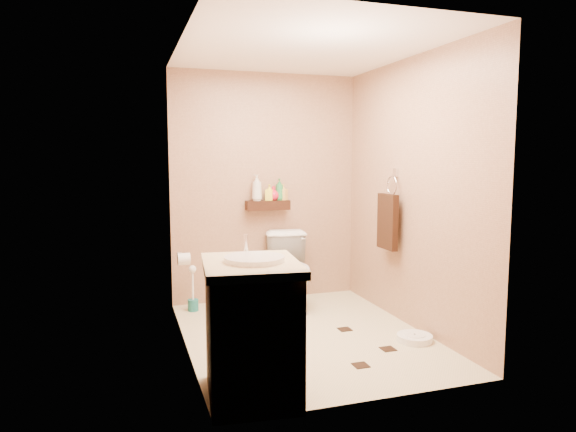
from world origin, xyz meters
name	(u,v)px	position (x,y,z in m)	size (l,w,h in m)	color
ground	(305,335)	(0.00, 0.00, 0.00)	(2.50, 2.50, 0.00)	beige
wall_back	(266,188)	(0.00, 1.25, 1.20)	(2.00, 0.04, 2.40)	tan
wall_front	(376,211)	(0.00, -1.25, 1.20)	(2.00, 0.04, 2.40)	tan
wall_left	(184,199)	(-1.00, 0.00, 1.20)	(0.04, 2.50, 2.40)	tan
wall_right	(411,193)	(1.00, 0.00, 1.20)	(0.04, 2.50, 2.40)	tan
ceiling	(306,48)	(0.00, 0.00, 2.40)	(2.00, 2.50, 0.02)	white
wall_shelf	(268,205)	(0.00, 1.17, 1.02)	(0.46, 0.14, 0.10)	#33190E
floor_accents	(308,337)	(0.01, -0.06, 0.00)	(1.17, 1.39, 0.01)	black
toilet	(291,271)	(0.15, 0.83, 0.38)	(0.42, 0.74, 0.75)	white
vanity	(252,327)	(-0.70, -0.95, 0.45)	(0.66, 0.78, 1.01)	brown
bathroom_scale	(415,338)	(0.82, -0.41, 0.03)	(0.34, 0.34, 0.06)	white
toilet_brush	(193,295)	(-0.82, 1.01, 0.16)	(0.11, 0.11, 0.46)	#1B6B6D
towel_ring	(388,219)	(0.91, 0.25, 0.95)	(0.12, 0.30, 0.76)	silver
toilet_paper	(184,259)	(-0.94, 0.65, 0.60)	(0.12, 0.11, 0.12)	white
bottle_a	(257,188)	(-0.12, 1.17, 1.21)	(0.11, 0.11, 0.28)	silver
bottle_b	(269,192)	(0.02, 1.17, 1.16)	(0.08, 0.08, 0.17)	#FFF535
bottle_c	(274,193)	(0.06, 1.17, 1.15)	(0.12, 0.12, 0.15)	red
bottle_d	(279,189)	(0.13, 1.17, 1.18)	(0.09, 0.09, 0.23)	#2E8A46
bottle_e	(283,192)	(0.17, 1.17, 1.16)	(0.08, 0.08, 0.17)	#E9B34D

